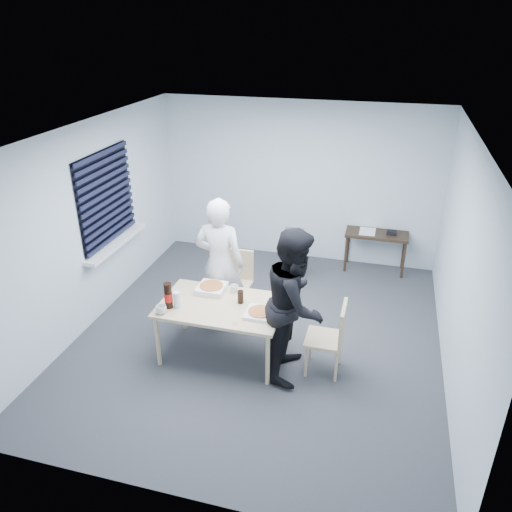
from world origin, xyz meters
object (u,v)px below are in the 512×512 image
(chair_far, at_px, (237,278))
(mug_a, at_px, (161,310))
(chair_right, at_px, (332,334))
(person_black, at_px, (295,304))
(person_white, at_px, (220,264))
(side_table, at_px, (377,238))
(mug_b, at_px, (234,289))
(backpack, at_px, (294,242))
(dining_table, at_px, (222,309))
(soda_bottle, at_px, (168,296))
(stool, at_px, (293,259))

(chair_far, height_order, mug_a, chair_far)
(chair_right, height_order, person_black, person_black)
(person_white, height_order, side_table, person_white)
(chair_right, relative_size, person_black, 0.50)
(person_black, distance_m, side_table, 2.94)
(person_white, xyz_separation_m, mug_b, (0.29, -0.32, -0.14))
(person_black, relative_size, backpack, 4.47)
(dining_table, distance_m, mug_a, 0.70)
(dining_table, bearing_deg, backpack, 78.19)
(side_table, bearing_deg, mug_a, -125.72)
(dining_table, bearing_deg, person_black, -3.74)
(chair_right, distance_m, backpack, 2.27)
(dining_table, height_order, chair_far, chair_far)
(person_white, relative_size, person_black, 1.00)
(chair_far, xyz_separation_m, person_black, (1.01, -1.07, 0.37))
(dining_table, relative_size, person_black, 0.81)
(chair_right, height_order, mug_b, chair_right)
(side_table, xyz_separation_m, soda_bottle, (-2.21, -2.98, 0.28))
(soda_bottle, bearing_deg, backpack, 66.57)
(soda_bottle, bearing_deg, chair_far, 70.36)
(chair_far, height_order, mug_b, chair_far)
(person_white, bearing_deg, person_black, 147.86)
(backpack, distance_m, mug_b, 1.83)
(dining_table, relative_size, mug_b, 14.36)
(side_table, bearing_deg, mug_b, -123.03)
(stool, bearing_deg, mug_a, -112.74)
(mug_a, height_order, mug_b, mug_a)
(person_white, bearing_deg, side_table, -131.51)
(chair_far, relative_size, soda_bottle, 2.86)
(person_black, height_order, mug_b, person_black)
(dining_table, relative_size, mug_a, 11.68)
(mug_a, bearing_deg, mug_b, 45.92)
(chair_far, bearing_deg, stool, 62.83)
(person_white, bearing_deg, soda_bottle, 68.76)
(dining_table, bearing_deg, mug_b, 79.67)
(mug_a, bearing_deg, soda_bottle, 77.47)
(backpack, bearing_deg, person_white, -95.34)
(side_table, relative_size, mug_b, 9.69)
(stool, bearing_deg, person_black, -78.55)
(mug_a, xyz_separation_m, soda_bottle, (0.03, 0.14, 0.10))
(backpack, bearing_deg, dining_table, -82.47)
(chair_far, height_order, soda_bottle, soda_bottle)
(chair_far, relative_size, mug_a, 7.24)
(stool, bearing_deg, person_white, -114.50)
(stool, bearing_deg, soda_bottle, -113.32)
(dining_table, distance_m, chair_right, 1.31)
(chair_far, distance_m, mug_b, 0.75)
(chair_right, distance_m, mug_a, 1.95)
(mug_a, height_order, soda_bottle, soda_bottle)
(chair_far, distance_m, soda_bottle, 1.34)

